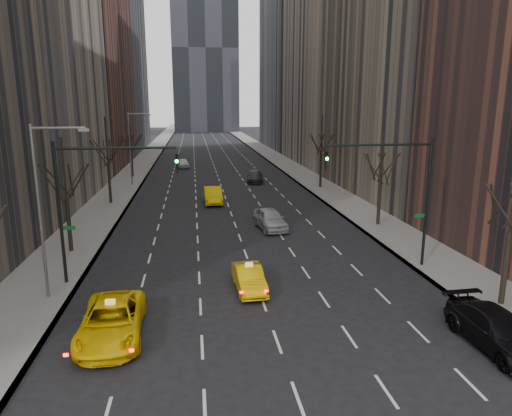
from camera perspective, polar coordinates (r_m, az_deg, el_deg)
name	(u,v)px	position (r m, az deg, el deg)	size (l,w,h in m)	color
ground	(298,399)	(17.38, 5.25, -22.67)	(400.00, 400.00, 0.00)	black
sidewalk_left	(144,161)	(84.82, -13.83, 5.67)	(4.50, 320.00, 0.15)	slate
sidewalk_right	(278,159)	(85.78, 2.75, 6.10)	(4.50, 320.00, 0.15)	slate
bld_left_far	(74,27)	(82.66, -21.80, 20.24)	(14.00, 28.00, 44.00)	brown
bld_left_deep	(105,11)	(113.01, -18.33, 22.36)	(14.00, 30.00, 60.00)	#5C5C61
bld_right_far	(341,12)	(82.99, 10.61, 22.97)	(14.00, 28.00, 50.00)	tan
bld_right_deep	(299,20)	(113.16, 5.41, 22.38)	(14.00, 30.00, 58.00)	#5C5C61
tree_lw_b	(67,200)	(33.51, -22.58, 0.89)	(3.36, 3.50, 7.82)	black
tree_lw_c	(108,165)	(48.90, -17.99, 5.10)	(3.36, 3.50, 8.74)	black
tree_lw_d	(131,152)	(66.64, -15.32, 6.75)	(3.36, 3.50, 7.36)	black
tree_rw_a	(510,233)	(25.78, 29.14, -2.75)	(3.36, 3.50, 8.28)	black
tree_rw_b	(380,183)	(39.43, 15.26, 3.09)	(3.36, 3.50, 7.82)	black
tree_rw_c	(321,155)	(56.23, 8.15, 6.52)	(3.36, 3.50, 8.74)	black
traffic_mast_left	(90,190)	(26.78, -20.08, 2.17)	(6.69, 0.39, 8.00)	black
traffic_mast_right	(402,182)	(28.98, 17.83, 3.09)	(6.69, 0.39, 8.00)	black
streetlight_near	(45,195)	(25.30, -24.86, 1.48)	(2.83, 0.22, 9.00)	slate
streetlight_far	(133,141)	(59.40, -15.17, 8.07)	(2.83, 0.22, 9.00)	slate
taxi_suv	(112,321)	(21.57, -17.58, -13.31)	(2.63, 5.70, 1.58)	yellow
taxi_sedan	(249,278)	(25.53, -0.88, -8.76)	(1.45, 4.15, 1.37)	#E4B004
silver_sedan_ahead	(270,219)	(37.70, 1.77, -1.36)	(2.00, 4.97, 1.69)	#AAAEB3
parked_suv_black	(497,330)	(22.31, 27.93, -13.36)	(2.21, 5.43, 1.58)	black
far_taxi	(213,195)	(47.81, -5.42, 1.61)	(1.77, 5.07, 1.67)	yellow
far_suv_grey	(255,177)	(60.55, -0.13, 3.94)	(2.07, 5.09, 1.48)	#29292D
far_car_white	(183,163)	(75.51, -9.11, 5.55)	(1.75, 4.35, 1.48)	silver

